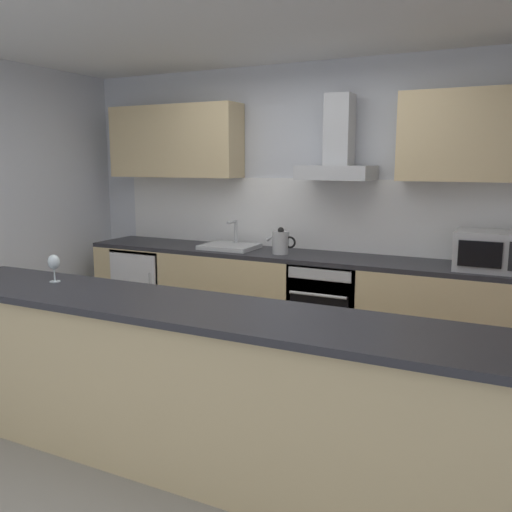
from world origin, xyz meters
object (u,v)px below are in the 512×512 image
Objects in this scene: oven at (329,306)px; kettle at (281,242)px; refrigerator at (151,288)px; sink at (230,246)px; microwave at (490,251)px; range_hood at (338,153)px; wine_glass at (54,263)px.

oven is 0.71m from kettle.
sink is (0.93, 0.01, 0.50)m from refrigerator.
microwave is 0.69× the size of range_hood.
wine_glass is (-0.21, -1.94, 0.15)m from sink.
refrigerator is at bearing -179.92° from oven.
refrigerator is 2.16m from wine_glass.
refrigerator is 3.25m from microwave.
microwave is 1.47m from range_hood.
refrigerator is at bearing -176.08° from range_hood.
microwave is 2.27m from sink.
kettle is at bearing -175.77° from oven.
microwave is 1.00× the size of sink.
refrigerator is 1.70× the size of sink.
sink reaches higher than refrigerator.
kettle reaches higher than oven.
range_hood is at bearing 3.92° from refrigerator.
kettle is at bearing -4.68° from sink.
sink is 1.32m from range_hood.
refrigerator is 1.59m from kettle.
microwave is at bearing -7.12° from range_hood.
range_hood is at bearing 59.56° from wine_glass.
microwave is 1.73× the size of kettle.
sink reaches higher than wine_glass.
sink is at bearing -173.25° from range_hood.
range_hood is (1.00, 0.12, 0.86)m from sink.
oven is 1.11m from sink.
wine_glass is at bearing -69.49° from refrigerator.
range_hood is at bearing 19.72° from kettle.
refrigerator is 1.70× the size of microwave.
oven is 1.39m from microwave.
oven is 1.60× the size of microwave.
refrigerator is at bearing 178.80° from kettle.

